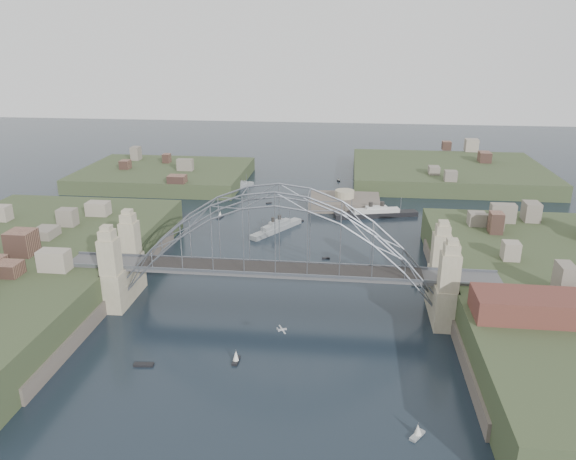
# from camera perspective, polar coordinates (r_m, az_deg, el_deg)

# --- Properties ---
(ground) EXTENTS (500.00, 500.00, 0.00)m
(ground) POSITION_cam_1_polar(r_m,az_deg,el_deg) (109.72, -1.08, -8.07)
(ground) COLOR black
(ground) RESTS_ON ground
(bridge) EXTENTS (84.00, 13.80, 24.60)m
(bridge) POSITION_cam_1_polar(r_m,az_deg,el_deg) (104.58, -1.12, -2.08)
(bridge) COLOR #4B4B4D
(bridge) RESTS_ON ground
(shore_west) EXTENTS (50.50, 90.00, 12.00)m
(shore_west) POSITION_cam_1_polar(r_m,az_deg,el_deg) (128.96, -27.34, -5.06)
(shore_west) COLOR #2F3B20
(shore_west) RESTS_ON ground
(headland_nw) EXTENTS (60.00, 45.00, 9.00)m
(headland_nw) POSITION_cam_1_polar(r_m,az_deg,el_deg) (209.25, -12.72, 5.13)
(headland_nw) COLOR #2F3B20
(headland_nw) RESTS_ON ground
(headland_ne) EXTENTS (70.00, 55.00, 9.50)m
(headland_ne) POSITION_cam_1_polar(r_m,az_deg,el_deg) (215.52, 16.28, 5.31)
(headland_ne) COLOR #2F3B20
(headland_ne) RESTS_ON ground
(fort_island) EXTENTS (22.00, 16.00, 9.40)m
(fort_island) POSITION_cam_1_polar(r_m,az_deg,el_deg) (174.05, 5.89, 2.33)
(fort_island) COLOR #4E463D
(fort_island) RESTS_ON ground
(wharf_shed) EXTENTS (20.00, 8.00, 4.00)m
(wharf_shed) POSITION_cam_1_polar(r_m,az_deg,el_deg) (96.97, 24.62, -7.29)
(wharf_shed) COLOR #592D26
(wharf_shed) RESTS_ON shore_east
(finger_pier) EXTENTS (4.00, 22.00, 1.40)m
(finger_pier) POSITION_cam_1_polar(r_m,az_deg,el_deg) (88.63, 23.25, -16.74)
(finger_pier) COLOR #4B4B4D
(finger_pier) RESTS_ON ground
(naval_cruiser_near) EXTENTS (12.59, 17.87, 5.85)m
(naval_cruiser_near) POSITION_cam_1_polar(r_m,az_deg,el_deg) (150.92, -1.23, 0.21)
(naval_cruiser_near) COLOR gray
(naval_cruiser_near) RESTS_ON ground
(naval_cruiser_far) EXTENTS (9.02, 13.33, 4.84)m
(naval_cruiser_far) POSITION_cam_1_polar(r_m,az_deg,el_deg) (194.98, -5.20, 4.57)
(naval_cruiser_far) COLOR gray
(naval_cruiser_far) RESTS_ON ground
(ocean_liner) EXTENTS (25.29, 9.66, 6.19)m
(ocean_liner) POSITION_cam_1_polar(r_m,az_deg,el_deg) (165.15, 9.18, 1.70)
(ocean_liner) COLOR black
(ocean_liner) RESTS_ON ground
(aeroplane) EXTENTS (1.67, 2.74, 0.43)m
(aeroplane) POSITION_cam_1_polar(r_m,az_deg,el_deg) (89.36, -0.71, -10.37)
(aeroplane) COLOR #AFB2B6
(small_boat_a) EXTENTS (2.40, 1.35, 2.38)m
(small_boat_a) POSITION_cam_1_polar(r_m,az_deg,el_deg) (128.79, -6.65, -3.43)
(small_boat_a) COLOR beige
(small_boat_a) RESTS_ON ground
(small_boat_b) EXTENTS (1.87, 0.95, 0.45)m
(small_boat_b) POSITION_cam_1_polar(r_m,az_deg,el_deg) (132.73, 3.98, -2.97)
(small_boat_b) COLOR beige
(small_boat_b) RESTS_ON ground
(small_boat_c) EXTENTS (1.03, 2.79, 2.38)m
(small_boat_c) POSITION_cam_1_polar(r_m,az_deg,el_deg) (92.99, -5.46, -13.12)
(small_boat_c) COLOR beige
(small_boat_c) RESTS_ON ground
(small_boat_d) EXTENTS (1.79, 2.23, 0.45)m
(small_boat_d) POSITION_cam_1_polar(r_m,az_deg,el_deg) (144.63, 10.47, -1.32)
(small_boat_d) COLOR beige
(small_boat_d) RESTS_ON ground
(small_boat_e) EXTENTS (1.68, 3.36, 2.38)m
(small_boat_e) POSITION_cam_1_polar(r_m,az_deg,el_deg) (163.54, -7.11, 1.53)
(small_boat_e) COLOR beige
(small_boat_e) RESTS_ON ground
(small_boat_f) EXTENTS (1.35, 1.29, 0.45)m
(small_boat_f) POSITION_cam_1_polar(r_m,az_deg,el_deg) (159.07, 1.43, 0.95)
(small_boat_f) COLOR beige
(small_boat_f) RESTS_ON ground
(small_boat_g) EXTENTS (2.35, 2.70, 2.38)m
(small_boat_g) POSITION_cam_1_polar(r_m,az_deg,el_deg) (79.94, 13.40, -19.83)
(small_boat_g) COLOR beige
(small_boat_g) RESTS_ON ground
(small_boat_h) EXTENTS (1.84, 1.43, 0.45)m
(small_boat_h) POSITION_cam_1_polar(r_m,az_deg,el_deg) (176.43, -2.02, 2.82)
(small_boat_h) COLOR beige
(small_boat_h) RESTS_ON ground
(small_boat_i) EXTENTS (2.12, 1.06, 2.38)m
(small_boat_i) POSITION_cam_1_polar(r_m,az_deg,el_deg) (121.43, 13.29, -5.30)
(small_boat_i) COLOR beige
(small_boat_i) RESTS_ON ground
(small_boat_j) EXTENTS (3.30, 1.37, 0.45)m
(small_boat_j) POSITION_cam_1_polar(r_m,az_deg,el_deg) (94.95, -14.84, -13.47)
(small_boat_j) COLOR beige
(small_boat_j) RESTS_ON ground
(small_boat_k) EXTENTS (1.27, 1.92, 1.43)m
(small_boat_k) POSITION_cam_1_polar(r_m,az_deg,el_deg) (205.16, 5.30, 5.18)
(small_boat_k) COLOR beige
(small_boat_k) RESTS_ON ground
(small_boat_l) EXTENTS (1.94, 2.75, 0.45)m
(small_boat_l) POSITION_cam_1_polar(r_m,az_deg,el_deg) (148.35, -14.05, -1.06)
(small_boat_l) COLOR beige
(small_boat_l) RESTS_ON ground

